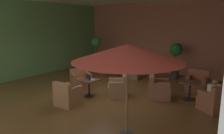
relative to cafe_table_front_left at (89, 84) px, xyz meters
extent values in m
cube|color=brown|center=(0.37, 0.43, -0.50)|extent=(9.87, 10.14, 0.02)
cube|color=#A65F48|center=(0.37, 5.46, 1.41)|extent=(9.87, 0.08, 3.79)
cube|color=#5A8549|center=(-4.53, 0.43, 1.41)|extent=(0.08, 10.14, 3.79)
cylinder|color=black|center=(0.00, 0.00, -0.48)|extent=(0.36, 0.36, 0.02)
cylinder|color=black|center=(0.00, 0.00, -0.19)|extent=(0.07, 0.07, 0.61)
cube|color=#4E2D1E|center=(0.00, 0.00, 0.14)|extent=(0.66, 0.66, 0.03)
cube|color=#8E603C|center=(0.05, -1.06, -0.27)|extent=(0.76, 0.76, 0.45)
cube|color=#8E603C|center=(0.06, -1.35, 0.15)|extent=(0.74, 0.19, 0.39)
cube|color=#8E603C|center=(-0.25, -1.04, 0.07)|extent=(0.16, 0.58, 0.22)
cube|color=#8E603C|center=(0.35, -1.01, 0.07)|extent=(0.16, 0.58, 0.22)
cube|color=#87603F|center=(0.85, 0.64, -0.27)|extent=(1.01, 1.01, 0.43)
cube|color=#87603F|center=(1.08, 0.81, 0.15)|extent=(0.56, 0.67, 0.42)
cube|color=#87603F|center=(0.99, 0.38, 0.04)|extent=(0.54, 0.45, 0.20)
cube|color=#87603F|center=(0.65, 0.85, 0.04)|extent=(0.54, 0.45, 0.20)
cube|color=brown|center=(-0.94, 0.50, -0.27)|extent=(1.03, 1.03, 0.43)
cube|color=brown|center=(-1.20, 0.64, 0.13)|extent=(0.51, 0.75, 0.38)
cube|color=brown|center=(-0.75, 0.76, 0.06)|extent=(0.58, 0.40, 0.24)
cube|color=brown|center=(-1.05, 0.20, 0.06)|extent=(0.58, 0.40, 0.24)
cylinder|color=black|center=(3.14, 1.93, -0.48)|extent=(0.42, 0.42, 0.02)
cylinder|color=black|center=(3.14, 1.93, -0.19)|extent=(0.07, 0.07, 0.61)
cube|color=#4E3625|center=(3.14, 1.93, 0.14)|extent=(0.62, 0.62, 0.03)
cube|color=#8F5742|center=(2.19, 1.41, -0.28)|extent=(1.03, 1.04, 0.43)
cube|color=#8F5742|center=(1.93, 1.27, 0.15)|extent=(0.52, 0.76, 0.42)
cube|color=#8F5742|center=(2.08, 1.71, 0.05)|extent=(0.59, 0.42, 0.23)
cube|color=#8F5742|center=(2.38, 1.16, 0.05)|extent=(0.59, 0.42, 0.23)
cube|color=#93543A|center=(4.05, 1.36, -0.29)|extent=(1.00, 0.99, 0.41)
cube|color=#93543A|center=(4.29, 1.21, 0.15)|extent=(0.52, 0.69, 0.47)
cube|color=#93543A|center=(3.87, 1.13, 0.03)|extent=(0.56, 0.42, 0.23)
cube|color=#93543A|center=(4.17, 1.62, 0.03)|extent=(0.56, 0.42, 0.23)
cube|color=brown|center=(3.08, 3.00, -0.27)|extent=(0.83, 0.77, 0.45)
cube|color=brown|center=(3.06, 3.28, 0.17)|extent=(0.79, 0.20, 0.41)
cube|color=brown|center=(3.40, 2.98, 0.05)|extent=(0.18, 0.57, 0.18)
cube|color=brown|center=(2.76, 2.94, 0.05)|extent=(0.18, 0.57, 0.18)
cylinder|color=black|center=(-1.10, 3.37, -0.48)|extent=(0.35, 0.35, 0.02)
cylinder|color=black|center=(-1.10, 3.37, -0.19)|extent=(0.07, 0.07, 0.61)
cube|color=#4B2B18|center=(-1.10, 3.37, 0.14)|extent=(0.65, 0.65, 0.03)
cube|color=brown|center=(-0.06, 3.40, -0.29)|extent=(0.77, 0.83, 0.41)
cube|color=brown|center=(0.23, 3.40, 0.10)|extent=(0.18, 0.81, 0.37)
cube|color=brown|center=(-0.09, 3.06, 0.03)|extent=(0.59, 0.16, 0.21)
cube|color=brown|center=(-0.11, 3.73, 0.03)|extent=(0.59, 0.16, 0.21)
cube|color=brown|center=(-2.15, 3.44, -0.26)|extent=(0.82, 0.81, 0.46)
cube|color=brown|center=(-2.45, 3.46, 0.18)|extent=(0.22, 0.77, 0.43)
cube|color=brown|center=(-2.08, 3.75, 0.07)|extent=(0.61, 0.17, 0.21)
cube|color=brown|center=(-2.13, 3.12, 0.07)|extent=(0.61, 0.17, 0.21)
cylinder|color=#2D2D2D|center=(2.72, -1.58, -0.45)|extent=(0.32, 0.32, 0.08)
cylinder|color=brown|center=(2.72, -1.58, 0.61)|extent=(0.06, 0.06, 2.21)
cone|color=#C54337|center=(2.72, -1.58, 1.57)|extent=(2.59, 2.59, 0.40)
cylinder|color=#373730|center=(-3.10, 4.00, -0.34)|extent=(0.33, 0.33, 0.30)
cylinder|color=brown|center=(-3.10, 4.00, 0.34)|extent=(0.06, 0.06, 1.06)
sphere|color=#388348|center=(-3.10, 4.00, 1.12)|extent=(0.59, 0.59, 0.59)
cylinder|color=#31332C|center=(1.58, 4.52, -0.31)|extent=(0.40, 0.40, 0.36)
cylinder|color=brown|center=(1.58, 4.52, 0.28)|extent=(0.06, 0.06, 0.83)
sphere|color=#235B27|center=(1.58, 4.52, 0.96)|extent=(0.63, 0.63, 0.63)
cube|color=silver|center=(4.05, 1.36, 0.14)|extent=(0.39, 0.43, 0.45)
sphere|color=olive|center=(4.05, 1.36, 0.45)|extent=(0.18, 0.18, 0.18)
cylinder|color=white|center=(0.00, -0.01, 0.21)|extent=(0.08, 0.08, 0.11)
cube|color=#9EA0A5|center=(0.05, 0.06, 0.16)|extent=(0.36, 0.30, 0.01)
cube|color=black|center=(0.02, -0.05, 0.26)|extent=(0.30, 0.10, 0.19)
camera|label=1|loc=(5.40, -5.73, 2.26)|focal=34.75mm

